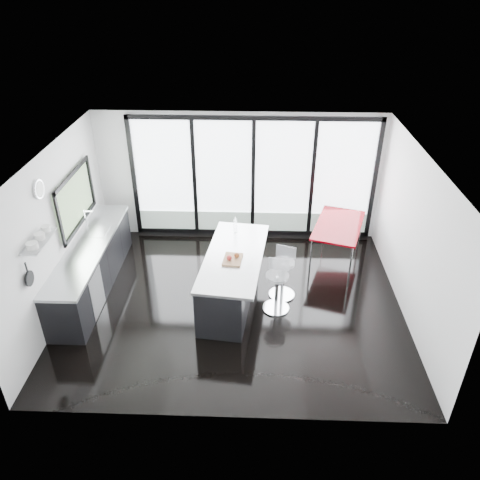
{
  "coord_description": "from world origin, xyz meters",
  "views": [
    {
      "loc": [
        0.36,
        -6.73,
        5.35
      ],
      "look_at": [
        0.1,
        0.3,
        1.15
      ],
      "focal_mm": 35.0,
      "sensor_mm": 36.0,
      "label": 1
    }
  ],
  "objects_px": {
    "bar_stool_near": "(277,292)",
    "bar_stool_far": "(283,279)",
    "red_table": "(337,242)",
    "island": "(230,277)"
  },
  "relations": [
    {
      "from": "island",
      "to": "bar_stool_far",
      "type": "xyz_separation_m",
      "value": [
        0.95,
        0.13,
        -0.11
      ]
    },
    {
      "from": "bar_stool_far",
      "to": "red_table",
      "type": "xyz_separation_m",
      "value": [
        1.16,
        1.29,
        0.03
      ]
    },
    {
      "from": "bar_stool_far",
      "to": "island",
      "type": "bearing_deg",
      "value": -155.57
    },
    {
      "from": "red_table",
      "to": "bar_stool_near",
      "type": "bearing_deg",
      "value": -127.07
    },
    {
      "from": "bar_stool_near",
      "to": "bar_stool_far",
      "type": "height_order",
      "value": "bar_stool_far"
    },
    {
      "from": "island",
      "to": "bar_stool_far",
      "type": "relative_size",
      "value": 3.22
    },
    {
      "from": "bar_stool_near",
      "to": "red_table",
      "type": "relative_size",
      "value": 0.49
    },
    {
      "from": "bar_stool_near",
      "to": "red_table",
      "type": "distance_m",
      "value": 2.12
    },
    {
      "from": "island",
      "to": "bar_stool_near",
      "type": "bearing_deg",
      "value": -18.19
    },
    {
      "from": "island",
      "to": "bar_stool_far",
      "type": "height_order",
      "value": "island"
    }
  ]
}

